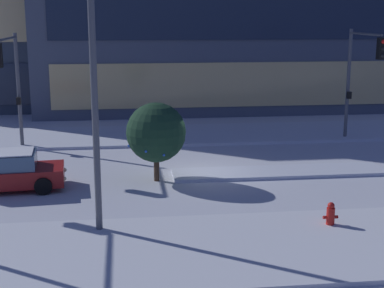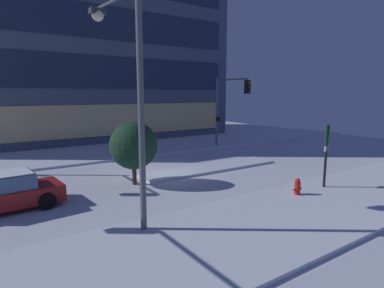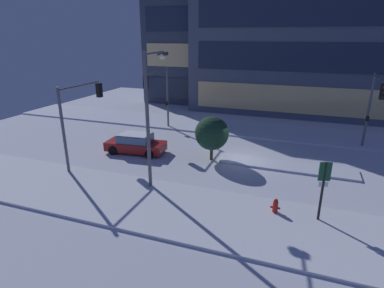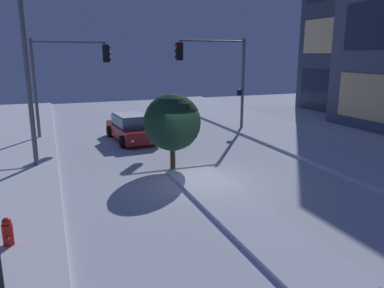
{
  "view_description": "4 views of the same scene",
  "coord_description": "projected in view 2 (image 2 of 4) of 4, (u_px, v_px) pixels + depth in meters",
  "views": [
    {
      "loc": [
        -3.09,
        -22.78,
        6.57
      ],
      "look_at": [
        -0.6,
        -2.34,
        1.87
      ],
      "focal_mm": 53.34,
      "sensor_mm": 36.0,
      "label": 1
    },
    {
      "loc": [
        -8.17,
        -15.18,
        4.52
      ],
      "look_at": [
        0.93,
        -1.75,
        1.96
      ],
      "focal_mm": 29.86,
      "sensor_mm": 36.0,
      "label": 2
    },
    {
      "loc": [
        4.03,
        -20.85,
        8.47
      ],
      "look_at": [
        -2.77,
        -2.15,
        1.57
      ],
      "focal_mm": 29.36,
      "sensor_mm": 36.0,
      "label": 3
    },
    {
      "loc": [
        12.75,
        -5.33,
        4.75
      ],
      "look_at": [
        0.08,
        -0.51,
        1.48
      ],
      "focal_mm": 34.99,
      "sensor_mm": 36.0,
      "label": 4
    }
  ],
  "objects": [
    {
      "name": "curb_strip_far",
      "position": [
        111.0,
        153.0,
        24.06
      ],
      "size": [
        52.0,
        5.2,
        0.14
      ],
      "primitive_type": "cube",
      "color": "silver",
      "rests_on": "ground"
    },
    {
      "name": "fire_hydrant",
      "position": [
        297.0,
        188.0,
        14.0
      ],
      "size": [
        0.48,
        0.26,
        0.86
      ],
      "color": "red",
      "rests_on": "ground"
    },
    {
      "name": "curb_strip_near",
      "position": [
        267.0,
        222.0,
        11.21
      ],
      "size": [
        52.0,
        5.2,
        0.14
      ],
      "primitive_type": "cube",
      "color": "silver",
      "rests_on": "ground"
    },
    {
      "name": "parking_info_sign",
      "position": [
        326.0,
        149.0,
        14.89
      ],
      "size": [
        0.54,
        0.21,
        3.08
      ],
      "rotation": [
        0.0,
        0.0,
        1.86
      ],
      "color": "black",
      "rests_on": "ground"
    },
    {
      "name": "traffic_light_corner_far_right",
      "position": [
        229.0,
        101.0,
        25.57
      ],
      "size": [
        0.32,
        4.0,
        5.83
      ],
      "rotation": [
        0.0,
        0.0,
        -1.57
      ],
      "color": "#565960",
      "rests_on": "ground"
    },
    {
      "name": "median_strip",
      "position": [
        211.0,
        168.0,
        19.31
      ],
      "size": [
        9.0,
        1.8,
        0.14
      ],
      "primitive_type": "cube",
      "color": "silver",
      "rests_on": "ground"
    },
    {
      "name": "decorated_tree_median",
      "position": [
        134.0,
        145.0,
        15.79
      ],
      "size": [
        2.38,
        2.38,
        3.19
      ],
      "color": "#473323",
      "rests_on": "ground"
    },
    {
      "name": "ground",
      "position": [
        160.0,
        176.0,
        17.65
      ],
      "size": [
        52.0,
        52.0,
        0.0
      ],
      "primitive_type": "plane",
      "color": "silver"
    },
    {
      "name": "car_near",
      "position": [
        0.0,
        194.0,
        12.32
      ],
      "size": [
        4.65,
        2.33,
        1.49
      ],
      "rotation": [
        0.0,
        0.0,
        0.08
      ],
      "color": "maroon",
      "rests_on": "ground"
    },
    {
      "name": "street_lamp_arched",
      "position": [
        126.0,
        78.0,
        10.36
      ],
      "size": [
        0.67,
        3.14,
        7.7
      ],
      "rotation": [
        0.0,
        0.0,
        1.67
      ],
      "color": "#565960",
      "rests_on": "ground"
    }
  ]
}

